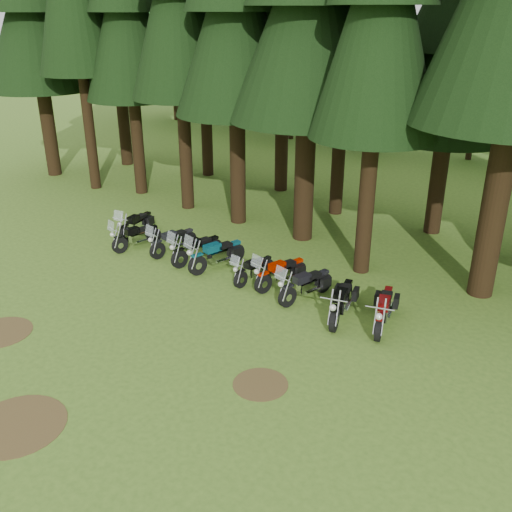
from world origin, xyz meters
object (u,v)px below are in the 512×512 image
object	(u,v)px
motorcycle_5	(254,270)
motorcycle_3	(197,250)
motorcycle_6	(281,273)
motorcycle_7	(306,286)
motorcycle_2	(173,242)
motorcycle_1	(137,237)
motorcycle_9	(384,311)
motorcycle_4	(217,255)
motorcycle_8	(341,303)
motorcycle_0	(136,225)

from	to	relation	value
motorcycle_5	motorcycle_3	bearing A→B (deg)	-176.07
motorcycle_6	motorcycle_7	bearing A→B (deg)	-0.68
motorcycle_2	motorcycle_5	world-z (taller)	motorcycle_2
motorcycle_1	motorcycle_6	size ratio (longest dim) A/B	0.96
motorcycle_6	motorcycle_9	world-z (taller)	motorcycle_6
motorcycle_5	motorcycle_9	xyz separation A→B (m)	(4.83, -0.13, 0.08)
motorcycle_4	motorcycle_8	distance (m)	5.30
motorcycle_0	motorcycle_3	distance (m)	3.75
motorcycle_1	motorcycle_3	size ratio (longest dim) A/B	0.94
motorcycle_5	motorcycle_9	distance (m)	4.83
motorcycle_0	motorcycle_6	xyz separation A→B (m)	(7.32, -0.28, 0.00)
motorcycle_7	motorcycle_6	bearing A→B (deg)	179.86
motorcycle_3	motorcycle_1	bearing A→B (deg)	-160.62
motorcycle_4	motorcycle_7	size ratio (longest dim) A/B	1.07
motorcycle_5	motorcycle_6	world-z (taller)	motorcycle_6
motorcycle_3	motorcycle_8	world-z (taller)	motorcycle_3
motorcycle_1	motorcycle_8	size ratio (longest dim) A/B	0.92
motorcycle_1	motorcycle_4	world-z (taller)	motorcycle_4
motorcycle_8	motorcycle_9	world-z (taller)	same
motorcycle_2	motorcycle_8	xyz separation A→B (m)	(7.51, -0.54, 0.03)
motorcycle_0	motorcycle_5	world-z (taller)	motorcycle_0
motorcycle_1	motorcycle_9	xyz separation A→B (m)	(10.22, 0.25, 0.04)
motorcycle_3	motorcycle_5	bearing A→B (deg)	9.94
motorcycle_3	motorcycle_6	world-z (taller)	motorcycle_3
motorcycle_6	motorcycle_9	distance (m)	3.89
motorcycle_8	motorcycle_2	bearing A→B (deg)	160.41
motorcycle_4	motorcycle_7	xyz separation A→B (m)	(3.80, -0.11, -0.03)
motorcycle_5	motorcycle_8	distance (m)	3.63
motorcycle_2	motorcycle_8	size ratio (longest dim) A/B	0.94
motorcycle_8	motorcycle_7	bearing A→B (deg)	151.26
motorcycle_6	motorcycle_8	xyz separation A→B (m)	(2.65, -0.65, 0.02)
motorcycle_4	motorcycle_7	bearing A→B (deg)	12.06
motorcycle_8	motorcycle_9	bearing A→B (deg)	-1.61
motorcycle_0	motorcycle_2	distance (m)	2.48
motorcycle_6	motorcycle_9	size ratio (longest dim) A/B	0.96
motorcycle_0	motorcycle_3	size ratio (longest dim) A/B	0.98
motorcycle_4	motorcycle_0	bearing A→B (deg)	-172.08
motorcycle_3	motorcycle_6	bearing A→B (deg)	13.48
motorcycle_9	motorcycle_3	bearing A→B (deg)	161.85
motorcycle_4	motorcycle_7	distance (m)	3.80
motorcycle_0	motorcycle_4	world-z (taller)	motorcycle_4
motorcycle_2	motorcycle_5	bearing A→B (deg)	5.38
motorcycle_2	motorcycle_3	distance (m)	1.27
motorcycle_3	motorcycle_7	world-z (taller)	motorcycle_3
motorcycle_3	motorcycle_8	bearing A→B (deg)	6.38
motorcycle_0	motorcycle_6	bearing A→B (deg)	-14.12
motorcycle_5	motorcycle_7	distance (m)	2.12
motorcycle_9	motorcycle_6	bearing A→B (deg)	158.06
motorcycle_3	motorcycle_2	bearing A→B (deg)	-172.74
motorcycle_2	motorcycle_5	distance (m)	3.91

